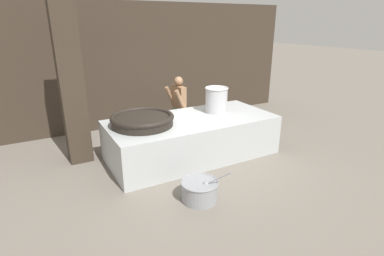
{
  "coord_description": "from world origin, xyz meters",
  "views": [
    {
      "loc": [
        -3.02,
        -5.46,
        2.88
      ],
      "look_at": [
        0.0,
        0.0,
        0.66
      ],
      "focal_mm": 28.0,
      "sensor_mm": 36.0,
      "label": 1
    }
  ],
  "objects_px": {
    "stock_pot": "(216,99)",
    "cook": "(179,106)",
    "giant_wok_near": "(142,120)",
    "prep_bowl_vegetables": "(200,190)"
  },
  "relations": [
    {
      "from": "stock_pot",
      "to": "cook",
      "type": "bearing_deg",
      "value": 117.62
    },
    {
      "from": "giant_wok_near",
      "to": "stock_pot",
      "type": "height_order",
      "value": "stock_pot"
    },
    {
      "from": "stock_pot",
      "to": "prep_bowl_vegetables",
      "type": "distance_m",
      "value": 2.55
    },
    {
      "from": "prep_bowl_vegetables",
      "to": "giant_wok_near",
      "type": "bearing_deg",
      "value": 101.09
    },
    {
      "from": "giant_wok_near",
      "to": "stock_pot",
      "type": "xyz_separation_m",
      "value": [
        1.84,
        0.07,
        0.18
      ]
    },
    {
      "from": "stock_pot",
      "to": "prep_bowl_vegetables",
      "type": "xyz_separation_m",
      "value": [
        -1.5,
        -1.82,
        -0.99
      ]
    },
    {
      "from": "stock_pot",
      "to": "cook",
      "type": "xyz_separation_m",
      "value": [
        -0.5,
        0.96,
        -0.31
      ]
    },
    {
      "from": "giant_wok_near",
      "to": "cook",
      "type": "xyz_separation_m",
      "value": [
        1.34,
        1.03,
        -0.13
      ]
    },
    {
      "from": "giant_wok_near",
      "to": "prep_bowl_vegetables",
      "type": "xyz_separation_m",
      "value": [
        0.34,
        -1.74,
        -0.8
      ]
    },
    {
      "from": "stock_pot",
      "to": "giant_wok_near",
      "type": "bearing_deg",
      "value": -177.67
    }
  ]
}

